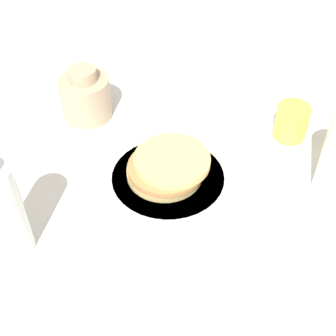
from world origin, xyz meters
name	(u,v)px	position (x,y,z in m)	size (l,w,h in m)	color
ground_plane	(157,171)	(0.00, 0.00, 0.00)	(4.00, 4.00, 0.00)	silver
plate	(168,178)	(0.02, 0.02, 0.01)	(0.23, 0.23, 0.01)	silver
pancake_stack	(167,167)	(0.02, 0.02, 0.03)	(0.15, 0.16, 0.04)	#D6BB6F
juice_glass	(292,122)	(-0.12, 0.27, 0.04)	(0.07, 0.07, 0.07)	yellow
cream_jug	(86,96)	(-0.16, -0.17, 0.05)	(0.11, 0.11, 0.12)	tan
water_bottle_near	(3,211)	(0.19, -0.22, 0.09)	(0.06, 0.06, 0.19)	silver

